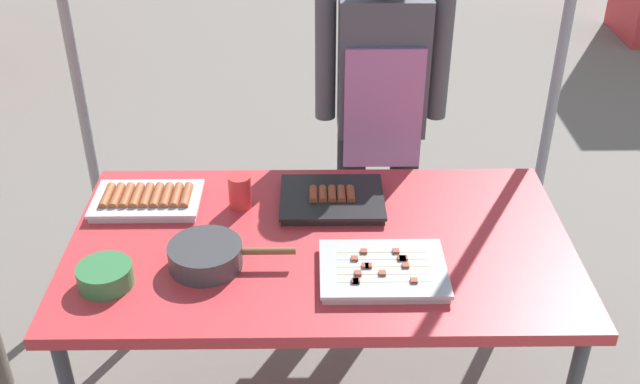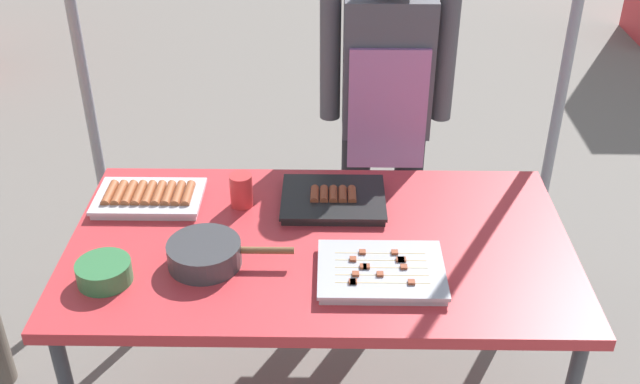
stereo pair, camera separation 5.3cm
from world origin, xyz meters
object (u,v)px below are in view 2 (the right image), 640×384
Objects in this scene: stall_table at (320,253)px; condiment_bowl at (104,272)px; tray_meat_skewers at (381,272)px; tray_pork_links at (333,199)px; drink_cup_near_edge at (241,190)px; cooking_wok at (205,253)px; tray_grilled_sausages at (149,197)px; vendor_woman at (386,101)px.

condiment_bowl is at bearing -161.06° from stall_table.
condiment_bowl reaches higher than tray_meat_skewers.
drink_cup_near_edge is (-0.31, -0.01, 0.04)m from tray_pork_links.
cooking_wok is 0.30m from condiment_bowl.
tray_grilled_sausages is 0.24× the size of vendor_woman.
drink_cup_near_edge reaches higher than tray_pork_links.
tray_grilled_sausages reaches higher than tray_pork_links.
condiment_bowl is (-0.82, -0.03, 0.02)m from tray_meat_skewers.
tray_grilled_sausages is 0.43m from condiment_bowl.
condiment_bowl is 0.11× the size of vendor_woman.
drink_cup_near_edge is at bearing -177.59° from tray_pork_links.
tray_grilled_sausages is at bearing 159.96° from stall_table.
condiment_bowl is (-0.29, -0.09, -0.01)m from cooking_wok.
tray_meat_skewers is at bearing -40.44° from drink_cup_near_edge.
tray_pork_links is at bearing 41.76° from cooking_wok.
tray_pork_links reaches higher than tray_meat_skewers.
cooking_wok is (-0.39, -0.35, 0.02)m from tray_pork_links.
tray_pork_links is at bearing 2.41° from drink_cup_near_edge.
stall_table is 0.27m from tray_meat_skewers.
tray_meat_skewers is (0.18, -0.18, 0.07)m from stall_table.
tray_meat_skewers is 0.53m from cooking_wok.
stall_table is 13.68× the size of drink_cup_near_edge.
cooking_wok is at bearing -54.54° from tray_grilled_sausages.
cooking_wok is 0.34m from drink_cup_near_edge.
stall_table is 0.63m from tray_grilled_sausages.
drink_cup_near_edge is (0.08, 0.33, 0.02)m from cooking_wok.
stall_table is at bearing 20.43° from cooking_wok.
condiment_bowl is at bearing -162.89° from cooking_wok.
drink_cup_near_edge is at bearing 77.30° from cooking_wok.
condiment_bowl is 0.56m from drink_cup_near_edge.
tray_grilled_sausages is (-0.59, 0.21, 0.07)m from stall_table.
drink_cup_near_edge is (0.36, 0.42, 0.03)m from condiment_bowl.
stall_table is 4.16× the size of cooking_wok.
drink_cup_near_edge is at bearing -1.85° from tray_grilled_sausages.
vendor_woman is at bearing 47.46° from condiment_bowl.
stall_table is 1.05× the size of vendor_woman.
cooking_wok is at bearing 55.71° from vendor_woman.
vendor_woman is at bearing 32.19° from tray_grilled_sausages.
tray_grilled_sausages reaches higher than stall_table.
tray_pork_links is 0.32m from drink_cup_near_edge.
stall_table is 0.23m from tray_pork_links.
drink_cup_near_edge reaches higher than cooking_wok.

